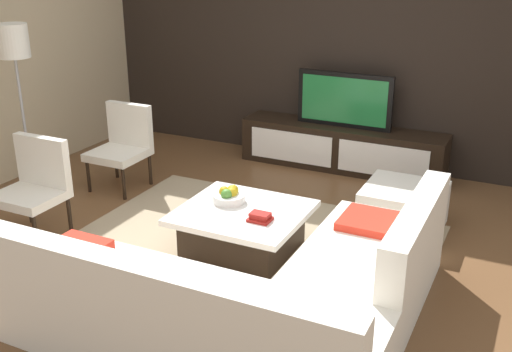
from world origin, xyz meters
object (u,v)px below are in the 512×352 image
object	(u,v)px
media_console	(342,147)
book_stack	(260,217)
floor_lamp	(14,54)
ottoman	(403,208)
fruit_bowl	(229,196)
coffee_table	(243,229)
accent_chair_near	(35,181)
sectional_couch	(256,298)
accent_chair_far	(123,142)
television	(344,100)

from	to	relation	value
media_console	book_stack	xyz separation A→B (m)	(0.12, -2.42, 0.16)
floor_lamp	ottoman	distance (m)	3.94
media_console	fruit_bowl	bearing A→B (deg)	-97.25
coffee_table	accent_chair_near	size ratio (longest dim) A/B	1.18
sectional_couch	floor_lamp	xyz separation A→B (m)	(-3.14, 1.18, 1.17)
accent_chair_far	book_stack	size ratio (longest dim) A/B	4.86
sectional_couch	accent_chair_far	size ratio (longest dim) A/B	2.89
fruit_bowl	ottoman	bearing A→B (deg)	35.88
sectional_couch	fruit_bowl	xyz separation A→B (m)	(-0.80, 1.11, 0.16)
fruit_bowl	accent_chair_far	world-z (taller)	accent_chair_far
coffee_table	ottoman	distance (m)	1.51
television	coffee_table	world-z (taller)	television
accent_chair_near	book_stack	bearing A→B (deg)	11.27
media_console	coffee_table	distance (m)	2.30
media_console	accent_chair_near	distance (m)	3.36
accent_chair_near	accent_chair_far	world-z (taller)	same
accent_chair_far	media_console	bearing A→B (deg)	38.29
sectional_couch	floor_lamp	bearing A→B (deg)	159.42
sectional_couch	floor_lamp	world-z (taller)	floor_lamp
television	sectional_couch	distance (m)	3.39
television	book_stack	world-z (taller)	television
media_console	fruit_bowl	distance (m)	2.22
sectional_couch	ottoman	xyz separation A→B (m)	(0.49, 2.04, -0.08)
floor_lamp	accent_chair_far	size ratio (longest dim) A/B	1.99
floor_lamp	media_console	bearing A→B (deg)	38.99
media_console	ottoman	distance (m)	1.62
coffee_table	accent_chair_far	xyz separation A→B (m)	(-1.81, 0.79, 0.29)
sectional_couch	coffee_table	xyz separation A→B (m)	(-0.62, 1.01, -0.08)
coffee_table	floor_lamp	size ratio (longest dim) A/B	0.59
sectional_couch	television	bearing A→B (deg)	98.88
floor_lamp	fruit_bowl	xyz separation A→B (m)	(2.35, -0.07, -1.02)
accent_chair_far	book_stack	distance (m)	2.23
ottoman	accent_chair_near	bearing A→B (deg)	-152.70
coffee_table	accent_chair_far	size ratio (longest dim) A/B	1.18
accent_chair_far	book_stack	bearing A→B (deg)	-24.07
ottoman	book_stack	world-z (taller)	book_stack
television	ottoman	xyz separation A→B (m)	(1.01, -1.27, -0.60)
coffee_table	fruit_bowl	xyz separation A→B (m)	(-0.18, 0.10, 0.23)
sectional_couch	accent_chair_far	bearing A→B (deg)	143.39
accent_chair_near	television	bearing A→B (deg)	56.95
ottoman	coffee_table	bearing A→B (deg)	-137.04
floor_lamp	fruit_bowl	world-z (taller)	floor_lamp
media_console	sectional_couch	size ratio (longest dim) A/B	0.93
accent_chair_near	accent_chair_far	distance (m)	1.26
accent_chair_near	fruit_bowl	bearing A→B (deg)	20.80
coffee_table	sectional_couch	bearing A→B (deg)	-58.63
media_console	accent_chair_near	xyz separation A→B (m)	(-1.90, -2.77, 0.24)
coffee_table	fruit_bowl	size ratio (longest dim) A/B	3.67
floor_lamp	fruit_bowl	bearing A→B (deg)	-1.68
floor_lamp	accent_chair_far	distance (m)	1.35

